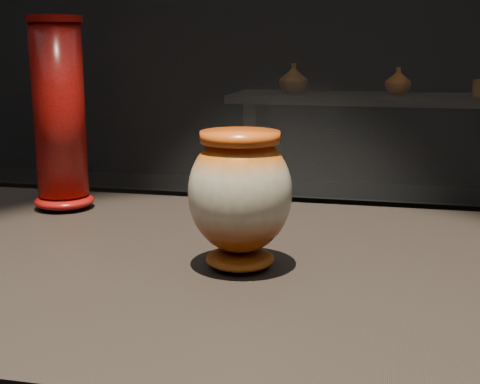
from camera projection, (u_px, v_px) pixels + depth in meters
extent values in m
cube|color=black|center=(198.00, 274.00, 1.02)|extent=(2.00, 0.80, 0.05)
ellipsoid|color=maroon|center=(240.00, 258.00, 0.97)|extent=(0.13, 0.13, 0.03)
ellipsoid|color=beige|center=(240.00, 193.00, 0.95)|extent=(0.20, 0.20, 0.17)
cylinder|color=orange|center=(240.00, 137.00, 0.93)|extent=(0.15, 0.15, 0.02)
ellipsoid|color=red|center=(65.00, 201.00, 1.32)|extent=(0.12, 0.12, 0.03)
cylinder|color=red|center=(59.00, 111.00, 1.28)|extent=(0.10, 0.10, 0.33)
cylinder|color=red|center=(54.00, 19.00, 1.25)|extent=(0.11, 0.11, 0.01)
cube|color=black|center=(389.00, 99.00, 4.23)|extent=(2.00, 0.60, 0.05)
cube|color=black|center=(257.00, 163.00, 4.51)|extent=(0.08, 0.50, 0.85)
imported|color=#8D4514|center=(294.00, 79.00, 4.29)|extent=(0.22, 0.22, 0.19)
imported|color=maroon|center=(398.00, 81.00, 4.22)|extent=(0.23, 0.23, 0.17)
cylinder|color=#8D4514|center=(479.00, 88.00, 4.08)|extent=(0.08, 0.08, 0.10)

